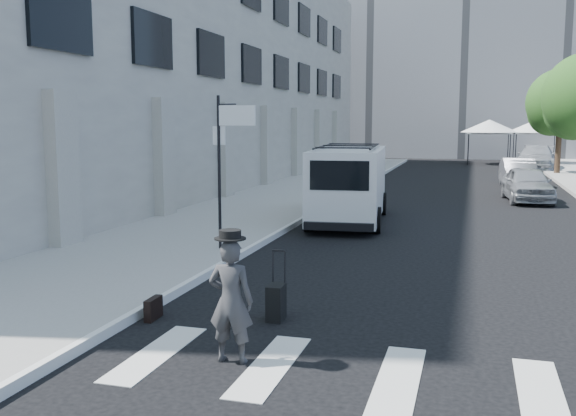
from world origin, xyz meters
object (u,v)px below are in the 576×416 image
Objects in this scene: businessman at (231,301)px; parked_car_c at (536,158)px; briefcase at (153,309)px; parked_car_b at (519,173)px; suitcase at (276,302)px; parked_car_a at (527,184)px; cargo_van at (349,184)px.

parked_car_c is (6.73, 35.83, -0.01)m from businessman.
parked_car_b is at bearing 71.44° from briefcase.
parked_car_b is (6.79, 23.04, 0.51)m from briefcase.
suitcase is 17.61m from parked_car_a.
cargo_van reaches higher than suitcase.
parked_car_b is (4.93, 22.55, 0.39)m from suitcase.
suitcase is at bearing -90.92° from cargo_van.
businessman reaches higher than suitcase.
cargo_van is (-0.72, 11.91, 0.37)m from businessman.
suitcase is 23.09m from parked_car_b.
parked_car_a is at bearing -108.00° from businessman.
briefcase is 0.41× the size of suitcase.
cargo_van is 13.71m from parked_car_b.
suitcase is 0.26× the size of parked_car_b.
businessman is 0.26× the size of cargo_van.
cargo_van is at bearing 92.26° from suitcase.
businessman is 3.64× the size of briefcase.
briefcase is 0.11× the size of parked_car_a.
parked_car_a reaches higher than parked_car_b.
briefcase is 35.55m from parked_car_c.
parked_car_c reaches higher than parked_car_a.
cargo_van is 25.06m from parked_car_c.
parked_car_a is (6.75, 17.41, 0.51)m from briefcase.
cargo_van is 1.53× the size of parked_car_a.
parked_car_c reaches higher than briefcase.
suitcase is 0.27× the size of parked_car_a.
briefcase is (-1.82, 1.33, -0.63)m from businessman.
briefcase is at bearing -39.53° from businessman.
cargo_van is (-0.76, 10.08, 0.88)m from suitcase.
cargo_van reaches higher than briefcase.
parked_car_c is at bearing 67.48° from cargo_van.
businessman reaches higher than briefcase.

